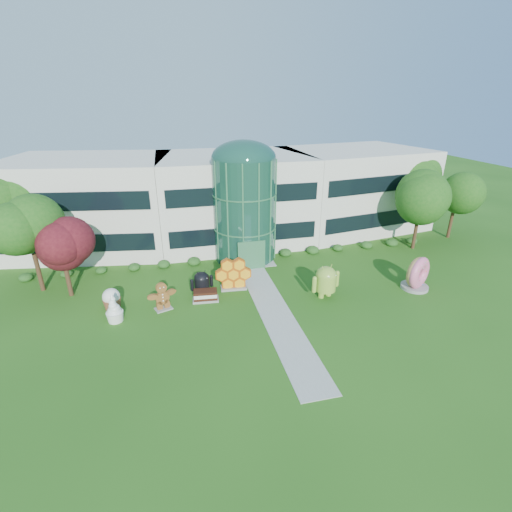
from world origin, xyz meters
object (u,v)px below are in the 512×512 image
object	(u,v)px
android_green	(326,279)
donut	(417,273)
android_black	(202,281)
gingerbread	(162,296)

from	to	relation	value
android_green	donut	xyz separation A→B (m)	(7.96, -0.50, -0.08)
android_black	donut	xyz separation A→B (m)	(17.62, -3.26, 0.31)
donut	android_green	bearing A→B (deg)	148.53
donut	gingerbread	bearing A→B (deg)	147.92
android_black	android_green	bearing A→B (deg)	-31.32
android_black	donut	distance (m)	17.92
donut	gingerbread	world-z (taller)	donut
android_black	gingerbread	size ratio (longest dim) A/B	0.92
donut	gingerbread	size ratio (longest dim) A/B	1.18
android_green	android_black	bearing A→B (deg)	149.99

